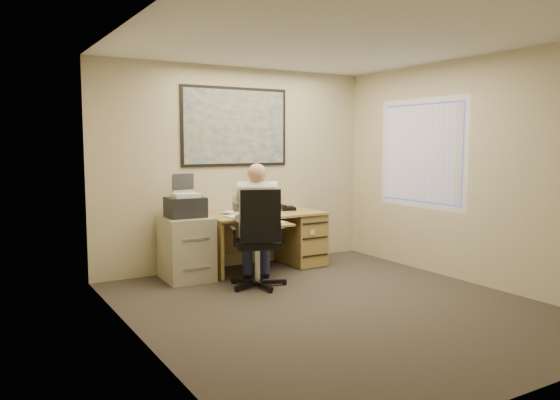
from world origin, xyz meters
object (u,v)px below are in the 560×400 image
person (256,225)px  filing_cabinet (186,242)px  desk (285,234)px  office_chair (261,259)px

person → filing_cabinet: bearing=155.5°
filing_cabinet → person: (0.59, -0.72, 0.26)m
desk → person: person is taller
desk → office_chair: 1.18m
office_chair → person: (-0.02, 0.08, 0.38)m
office_chair → person: person is taller
office_chair → person: size_ratio=0.81×
filing_cabinet → person: 0.97m
desk → office_chair: bearing=-134.9°
desk → person: (-0.85, -0.75, 0.28)m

